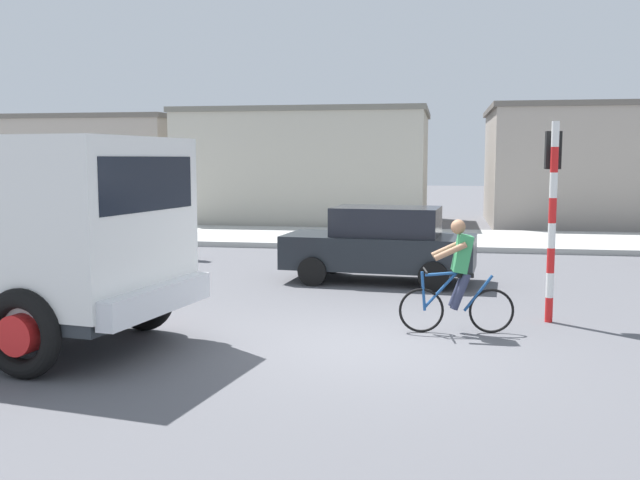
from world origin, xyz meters
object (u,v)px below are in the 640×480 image
cyclist (458,276)px  car_red_near (381,244)px  pedestrian_near_kerb (187,227)px  traffic_light_pole (552,193)px

cyclist → car_red_near: 4.58m
cyclist → pedestrian_near_kerb: 9.70m
cyclist → car_red_near: size_ratio=0.42×
cyclist → pedestrian_near_kerb: bearing=134.7°
car_red_near → pedestrian_near_kerb: bearing=153.9°
traffic_light_pole → car_red_near: traffic_light_pole is taller
traffic_light_pole → pedestrian_near_kerb: 10.21m
car_red_near → pedestrian_near_kerb: 5.89m
traffic_light_pole → pedestrian_near_kerb: (-8.29, 5.83, -1.22)m
traffic_light_pole → car_red_near: (-3.00, 3.24, -1.25)m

